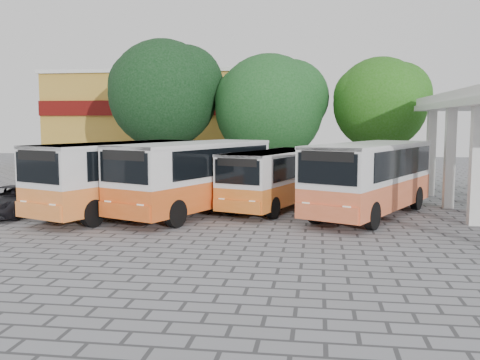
% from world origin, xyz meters
% --- Properties ---
extents(ground, '(90.00, 90.00, 0.00)m').
position_xyz_m(ground, '(0.00, 0.00, 0.00)').
color(ground, gray).
rests_on(ground, ground).
extents(shophouse_block, '(20.40, 10.40, 8.30)m').
position_xyz_m(shophouse_block, '(-11.00, 25.99, 4.16)').
color(shophouse_block, '#B1852C').
rests_on(shophouse_block, ground).
extents(bus_far_left, '(5.88, 9.44, 3.18)m').
position_xyz_m(bus_far_left, '(-6.97, 2.27, 1.84)').
color(bus_far_left, orange).
rests_on(bus_far_left, ground).
extents(bus_centre_left, '(5.95, 9.47, 3.19)m').
position_xyz_m(bus_centre_left, '(-3.72, 2.68, 1.84)').
color(bus_centre_left, '#D8561B').
rests_on(bus_centre_left, ground).
extents(bus_centre_right, '(4.67, 8.10, 2.74)m').
position_xyz_m(bus_centre_right, '(-0.33, 4.65, 1.58)').
color(bus_centre_right, orange).
rests_on(bus_centre_right, ground).
extents(bus_far_right, '(6.26, 9.45, 3.17)m').
position_xyz_m(bus_far_right, '(3.94, 3.29, 1.83)').
color(bus_far_right, '#E26438').
rests_on(bus_far_right, ground).
extents(tree_left, '(7.58, 7.22, 9.53)m').
position_xyz_m(tree_left, '(-8.49, 14.44, 6.16)').
color(tree_left, '#4B361A').
rests_on(tree_left, ground).
extents(tree_middle, '(7.39, 7.04, 8.49)m').
position_xyz_m(tree_middle, '(-1.46, 14.75, 5.21)').
color(tree_middle, black).
rests_on(tree_middle, ground).
extents(tree_right, '(6.15, 5.85, 8.16)m').
position_xyz_m(tree_right, '(5.56, 14.66, 5.42)').
color(tree_right, '#352819').
rests_on(tree_right, ground).
extents(parked_car, '(2.28, 4.67, 1.28)m').
position_xyz_m(parked_car, '(-11.66, 1.24, 0.64)').
color(parked_car, black).
rests_on(parked_car, ground).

